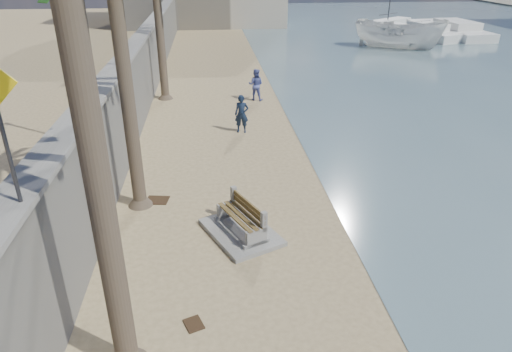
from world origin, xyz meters
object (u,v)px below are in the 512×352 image
person_a (242,111)px  person_b (256,83)px  yacht_near (448,31)px  bench_far (241,221)px  boat_cruiser (399,33)px  sailboat_west (388,22)px  yacht_far (419,33)px

person_a → person_b: (1.16, 5.04, -0.03)m
person_b → yacht_near: size_ratio=0.16×
bench_far → person_b: 13.64m
boat_cruiser → yacht_near: (8.12, 7.14, -0.95)m
person_a → sailboat_west: (19.50, 33.82, -0.68)m
person_a → bench_far: bearing=-85.2°
person_b → person_a: bearing=96.8°
bench_far → sailboat_west: (20.16, 42.28, -0.13)m
sailboat_west → person_a: bearing=-120.0°
bench_far → sailboat_west: sailboat_west is taller
yacht_near → yacht_far: 3.97m
person_a → yacht_far: (19.40, 25.06, -0.63)m
person_a → yacht_far: bearing=61.5°
bench_far → yacht_far: 39.07m
boat_cruiser → yacht_far: 7.29m
person_b → boat_cruiser: 19.89m
boat_cruiser → yacht_far: bearing=-5.9°
person_a → boat_cruiser: 24.46m
bench_far → sailboat_west: size_ratio=0.33×
person_b → sailboat_west: (18.34, 28.78, -0.65)m
boat_cruiser → yacht_near: 10.85m
yacht_near → yacht_far: bearing=107.0°
person_b → yacht_far: 27.09m
yacht_near → yacht_far: size_ratio=1.29×
yacht_near → yacht_far: (-3.72, -1.41, 0.00)m
bench_far → yacht_near: yacht_near is taller
person_a → yacht_near: size_ratio=0.17×
person_a → yacht_near: bearing=58.1°
person_a → yacht_far: size_ratio=0.21×
bench_far → person_a: (0.66, 8.46, 0.55)m
boat_cruiser → person_b: bearing=167.5°
bench_far → boat_cruiser: boat_cruiser is taller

